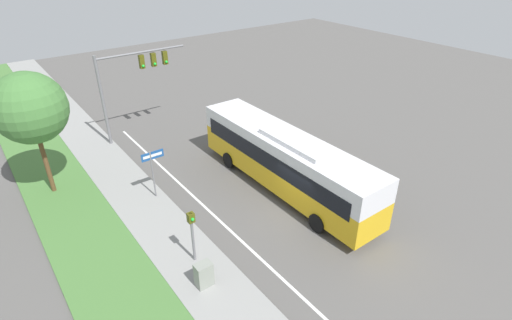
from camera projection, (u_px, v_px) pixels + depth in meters
The scene contains 10 objects.
ground_plane at pixel (296, 212), 20.84m from camera, with size 80.00×80.00×0.00m, color #565451.
sidewalk at pixel (191, 262), 17.57m from camera, with size 2.80×80.00×0.12m.
grass_verge at pixel (120, 296), 15.90m from camera, with size 3.60×80.00×0.10m.
lane_divider_near at pixel (240, 239), 18.95m from camera, with size 0.14×30.00×0.01m.
bus at pixel (285, 158), 21.86m from camera, with size 2.63×12.49×3.51m.
signal_gantry at pixel (132, 75), 26.45m from camera, with size 6.20×0.41×6.15m.
pedestrian_signal at pixel (192, 229), 16.78m from camera, with size 0.28×0.34×2.64m.
street_sign at pixel (153, 166), 21.01m from camera, with size 1.23×0.08×2.89m.
utility_cabinet at pixel (204, 275), 16.08m from camera, with size 0.69×0.49×1.10m.
roadside_tree at pixel (30, 108), 20.01m from camera, with size 3.68×3.68×6.79m.
Camera 1 is at (-11.78, -12.19, 12.60)m, focal length 28.00 mm.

